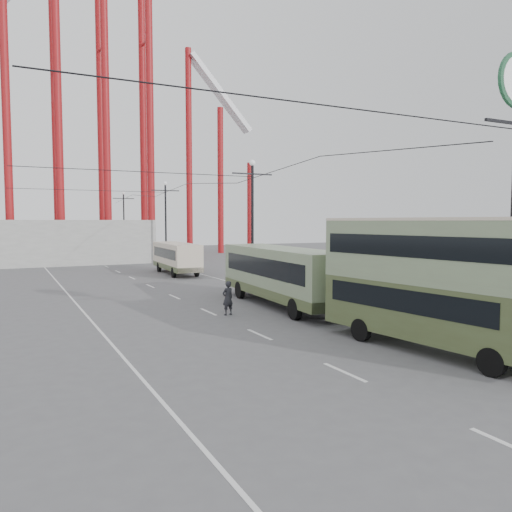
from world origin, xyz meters
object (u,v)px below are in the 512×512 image
double_decker_bus (434,277)px  pedestrian (228,298)px  single_decker_green (282,273)px  single_decker_cream (176,257)px

double_decker_bus → pedestrian: bearing=104.2°
double_decker_bus → single_decker_green: (-0.02, 11.31, -0.92)m
single_decker_green → single_decker_cream: 19.47m
double_decker_bus → single_decker_green: bearing=83.0°
pedestrian → double_decker_bus: bearing=97.5°
pedestrian → single_decker_cream: bearing=-114.3°
single_decker_cream → pedestrian: size_ratio=5.21×
double_decker_bus → pedestrian: 11.01m
double_decker_bus → pedestrian: double_decker_bus is taller
double_decker_bus → single_decker_green: size_ratio=0.80×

